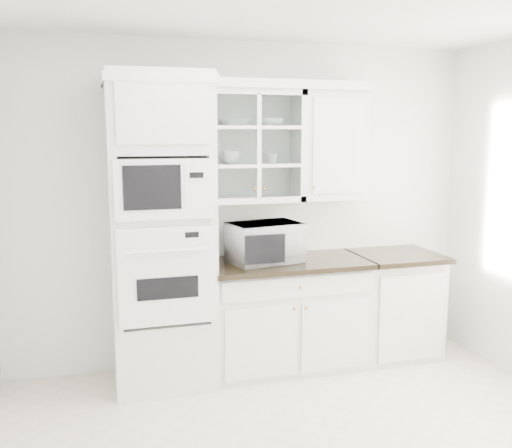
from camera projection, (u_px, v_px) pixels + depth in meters
name	position (u px, v px, depth m)	size (l,w,h in m)	color
room_shell	(299.00, 162.00, 3.52)	(4.00, 3.50, 2.70)	white
oven_column	(161.00, 233.00, 4.35)	(0.76, 0.68, 2.40)	silver
base_cabinet_run	(286.00, 313.00, 4.78)	(1.32, 0.67, 0.92)	silver
extra_base_cabinet	(393.00, 303.00, 5.05)	(0.72, 0.67, 0.92)	silver
upper_cabinet_glass	(253.00, 146.00, 4.61)	(0.80, 0.33, 0.90)	silver
upper_cabinet_solid	(330.00, 146.00, 4.80)	(0.55, 0.33, 0.90)	silver
crown_molding	(241.00, 84.00, 4.48)	(2.14, 0.38, 0.07)	white
countertop_microwave	(264.00, 242.00, 4.62)	(0.55, 0.46, 0.32)	white
bowl_a	(235.00, 122.00, 4.55)	(0.24, 0.24, 0.06)	white
bowl_b	(271.00, 122.00, 4.63)	(0.21, 0.21, 0.07)	white
cup_a	(231.00, 157.00, 4.58)	(0.13, 0.13, 0.11)	white
cup_b	(272.00, 158.00, 4.68)	(0.09, 0.09, 0.08)	white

